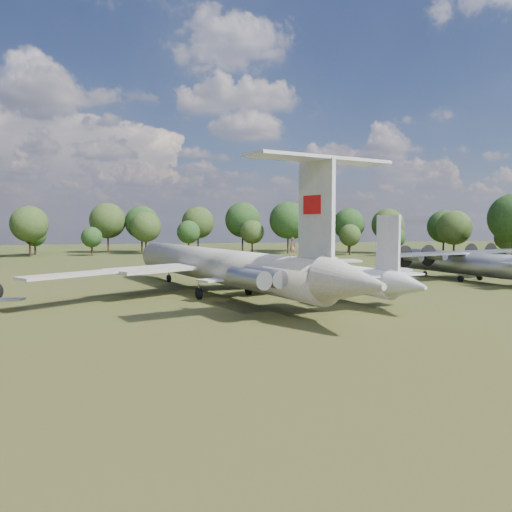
{
  "coord_description": "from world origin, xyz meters",
  "views": [
    {
      "loc": [
        -2.78,
        -60.51,
        9.28
      ],
      "look_at": [
        8.54,
        -0.3,
        5.0
      ],
      "focal_mm": 35.0,
      "sensor_mm": 36.0,
      "label": 1
    }
  ],
  "objects": [
    {
      "name": "ground",
      "position": [
        0.0,
        0.0,
        0.0
      ],
      "size": [
        300.0,
        300.0,
        0.0
      ],
      "primitive_type": "plane",
      "color": "#254015",
      "rests_on": "ground"
    },
    {
      "name": "il62_airliner",
      "position": [
        3.8,
        1.95,
        2.93
      ],
      "size": [
        64.34,
        72.26,
        5.86
      ],
      "primitive_type": null,
      "rotation": [
        0.0,
        0.0,
        0.37
      ],
      "color": "silver",
      "rests_on": "ground"
    },
    {
      "name": "tu104_jet",
      "position": [
        16.21,
        1.65,
        2.1
      ],
      "size": [
        41.94,
        49.12,
        4.2
      ],
      "primitive_type": null,
      "rotation": [
        0.0,
        0.0,
        0.28
      ],
      "color": "silver",
      "rests_on": "ground"
    },
    {
      "name": "an12_transport",
      "position": [
        43.9,
        9.81,
        2.24
      ],
      "size": [
        39.19,
        41.56,
        4.48
      ],
      "primitive_type": null,
      "rotation": [
        0.0,
        0.0,
        0.3
      ],
      "color": "#AAACB2",
      "rests_on": "ground"
    },
    {
      "name": "person_on_il62",
      "position": [
        9.69,
        -13.36,
        6.79
      ],
      "size": [
        0.79,
        0.65,
        1.87
      ],
      "primitive_type": "imported",
      "rotation": [
        0.0,
        0.0,
        3.49
      ],
      "color": "#9A6B4E",
      "rests_on": "il62_airliner"
    }
  ]
}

